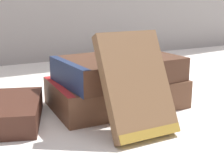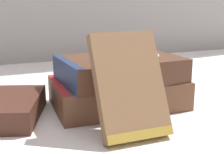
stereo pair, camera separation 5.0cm
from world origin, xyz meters
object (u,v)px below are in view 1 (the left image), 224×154
(book_flat_bottom, at_px, (113,93))
(book_leaning_front, at_px, (137,88))
(book_flat_top, at_px, (116,69))
(pocket_watch, at_px, (139,55))

(book_flat_bottom, height_order, book_leaning_front, book_leaning_front)
(book_flat_top, distance_m, pocket_watch, 0.04)
(book_flat_top, relative_size, book_leaning_front, 1.47)
(pocket_watch, bearing_deg, book_leaning_front, -123.39)
(book_flat_top, bearing_deg, book_flat_bottom, 96.79)
(book_flat_bottom, xyz_separation_m, book_flat_top, (0.00, -0.01, 0.04))
(book_flat_top, bearing_deg, pocket_watch, -22.23)
(book_flat_bottom, height_order, pocket_watch, pocket_watch)
(book_flat_top, relative_size, pocket_watch, 3.16)
(book_flat_bottom, distance_m, book_leaning_front, 0.12)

